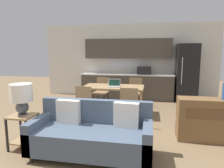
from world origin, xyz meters
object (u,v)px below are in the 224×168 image
Objects in this scene: couch at (92,134)px; dining_chair_far_left at (102,90)px; table_lamp at (21,96)px; dining_table at (113,89)px; laptop at (114,85)px; side_table at (23,126)px; refrigerator at (186,73)px; dining_chair_near_left at (86,102)px; credenza at (213,120)px; dining_chair_far_right at (135,91)px; dining_chair_near_right at (129,104)px.

couch is 2.15× the size of dining_chair_far_left.
table_lamp is at bearing 179.10° from couch.
dining_chair_far_left reaches higher than dining_table.
couch is at bearing -97.33° from laptop.
laptop is at bearing 61.39° from side_table.
dining_table is (-2.18, -1.87, -0.28)m from refrigerator.
side_table is 0.67× the size of dining_chair_near_left.
credenza is 3.37m from dining_chair_far_left.
refrigerator is 2.88m from dining_table.
credenza is 2.70m from dining_chair_far_right.
refrigerator is 1.21× the size of dining_table.
refrigerator is 4.68m from couch.
couch is 1.23m from side_table.
side_table is at bearing -126.67° from laptop.
dining_chair_far_right is at bearing 53.13° from laptop.
table_lamp is at bearing -164.92° from credenza.
side_table is at bearing -179.80° from couch.
table_lamp reaches higher than dining_chair_near_right.
dining_chair_far_left is (-1.02, 1.55, 0.00)m from dining_chair_near_right.
dining_chair_far_left is at bearing -82.47° from dining_chair_near_left.
dining_chair_far_left is 1.03m from dining_chair_far_right.
side_table is 3.41m from credenza.
dining_chair_far_right is (-1.66, -1.05, -0.48)m from refrigerator.
dining_chair_near_left is (-0.53, -0.76, -0.20)m from dining_table.
side_table is at bearing -71.61° from table_lamp.
dining_chair_far_left is (-0.58, 3.02, 0.15)m from couch.
dining_table reaches higher than side_table.
dining_chair_far_right reaches higher than credenza.
side_table is 0.47× the size of credenza.
dining_chair_far_right and dining_chair_near_left have the same top height.
dining_chair_far_left is at bearing -172.13° from dining_chair_far_right.
table_lamp is at bearing -95.57° from dining_chair_far_left.
laptop is at bearing 90.74° from couch.
table_lamp is 2.50m from laptop.
dining_chair_near_right is at bearing -56.92° from dining_table.
credenza is at bearing 15.08° from table_lamp.
dining_chair_near_right is (0.45, 1.47, 0.15)m from couch.
dining_chair_far_right is 2.50× the size of laptop.
laptop is at bearing -114.61° from dining_chair_far_right.
credenza is at bearing 175.58° from dining_chair_near_left.
couch is 1.37m from table_lamp.
dining_chair_near_left is (-0.02, -1.51, 0.00)m from dining_chair_far_left.
dining_table is 2.57m from side_table.
refrigerator reaches higher than dining_table.
dining_chair_near_left reaches higher than couch.
refrigerator is at bearing 29.50° from dining_chair_far_left.
dining_table is 1.83× the size of dining_chair_far_right.
dining_table is 3.03× the size of table_lamp.
side_table is at bearing -114.47° from dining_chair_far_right.
couch is at bearing -88.29° from dining_table.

